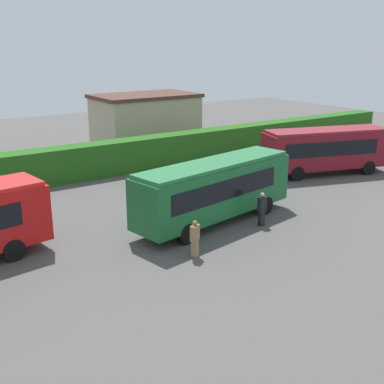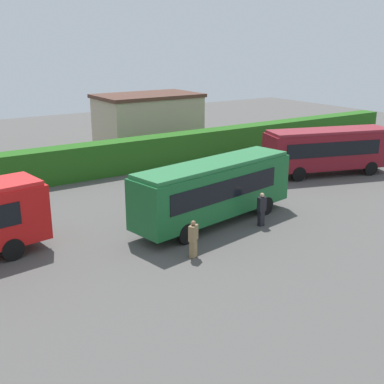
# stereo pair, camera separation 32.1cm
# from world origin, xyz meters

# --- Properties ---
(ground_plane) EXTENTS (84.54, 84.54, 0.00)m
(ground_plane) POSITION_xyz_m (0.00, 0.00, 0.00)
(ground_plane) COLOR #514F4C
(bus_green) EXTENTS (9.86, 3.90, 3.27)m
(bus_green) POSITION_xyz_m (-1.17, -0.71, 1.88)
(bus_green) COLOR #19602D
(bus_green) RESTS_ON ground_plane
(bus_maroon) EXTENTS (9.37, 5.15, 3.22)m
(bus_maroon) POSITION_xyz_m (11.31, 2.75, 1.85)
(bus_maroon) COLOR maroon
(bus_maroon) RESTS_ON ground_plane
(person_right) EXTENTS (0.55, 0.46, 1.71)m
(person_right) POSITION_xyz_m (-4.48, -3.69, 0.90)
(person_right) COLOR olive
(person_right) RESTS_ON ground_plane
(person_far) EXTENTS (0.43, 0.26, 1.77)m
(person_far) POSITION_xyz_m (0.56, -2.44, 0.94)
(person_far) COLOR black
(person_far) RESTS_ON ground_plane
(hedge_row) EXTENTS (54.27, 1.68, 2.34)m
(hedge_row) POSITION_xyz_m (0.00, 11.34, 1.17)
(hedge_row) COLOR #245D19
(hedge_row) RESTS_ON ground_plane
(depot_building) EXTENTS (8.69, 5.41, 4.78)m
(depot_building) POSITION_xyz_m (4.92, 17.38, 2.40)
(depot_building) COLOR tan
(depot_building) RESTS_ON ground_plane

